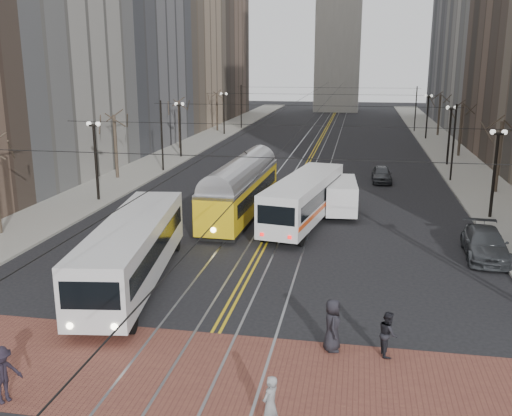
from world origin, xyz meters
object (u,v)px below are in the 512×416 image
at_px(cargo_van, 341,198).
at_px(pedestrian_c, 388,333).
at_px(streetcar, 241,194).
at_px(pedestrian_b, 270,405).
at_px(pedestrian_a, 332,325).
at_px(rear_bus, 304,201).
at_px(sedan_parked, 485,244).
at_px(pedestrian_d, 2,375).
at_px(sedan_grey, 382,174).
at_px(transit_bus, 133,253).

relative_size(cargo_van, pedestrian_c, 3.19).
relative_size(streetcar, pedestrian_c, 7.94).
bearing_deg(pedestrian_b, pedestrian_a, -171.23).
height_order(rear_bus, pedestrian_a, rear_bus).
bearing_deg(pedestrian_a, sedan_parked, -39.62).
bearing_deg(pedestrian_c, pedestrian_a, 80.47).
distance_m(sedan_parked, pedestrian_d, 23.67).
distance_m(rear_bus, sedan_parked, 11.08).
distance_m(streetcar, pedestrian_c, 19.46).
bearing_deg(sedan_grey, pedestrian_a, -96.32).
distance_m(rear_bus, pedestrian_b, 21.26).
relative_size(sedan_grey, sedan_parked, 0.77).
bearing_deg(rear_bus, sedan_parked, -15.37).
height_order(transit_bus, cargo_van, transit_bus).
bearing_deg(streetcar, pedestrian_b, -74.08).
bearing_deg(transit_bus, rear_bus, 51.98).
relative_size(sedan_parked, pedestrian_a, 2.68).
bearing_deg(transit_bus, sedan_parked, 14.36).
bearing_deg(rear_bus, pedestrian_c, -64.48).
bearing_deg(pedestrian_d, cargo_van, 10.99).
xyz_separation_m(sedan_grey, pedestrian_d, (-12.24, -35.40, 0.24)).
height_order(streetcar, pedestrian_a, streetcar).
bearing_deg(pedestrian_b, rear_bus, -151.98).
bearing_deg(pedestrian_a, transit_bus, 56.70).
height_order(sedan_parked, pedestrian_d, pedestrian_d).
distance_m(rear_bus, pedestrian_a, 16.43).
bearing_deg(pedestrian_d, streetcar, 25.06).
xyz_separation_m(sedan_grey, sedan_parked, (4.73, -18.90, 0.07)).
distance_m(transit_bus, pedestrian_c, 12.16).
relative_size(pedestrian_a, pedestrian_d, 1.07).
distance_m(streetcar, pedestrian_b, 23.00).
relative_size(transit_bus, pedestrian_c, 7.48).
bearing_deg(cargo_van, rear_bus, -131.90).
bearing_deg(rear_bus, pedestrian_b, -76.98).
xyz_separation_m(transit_bus, pedestrian_d, (-0.28, -9.62, -0.60)).
distance_m(sedan_grey, pedestrian_d, 37.46).
xyz_separation_m(streetcar, pedestrian_d, (-2.66, -22.33, -0.60)).
relative_size(streetcar, rear_bus, 1.13).
xyz_separation_m(pedestrian_a, pedestrian_b, (-1.44, -5.00, -0.11)).
bearing_deg(pedestrian_c, sedan_grey, -10.92).
bearing_deg(pedestrian_b, transit_bus, -115.90).
distance_m(sedan_grey, pedestrian_a, 30.52).
height_order(cargo_van, sedan_grey, cargo_van).
relative_size(sedan_grey, pedestrian_b, 2.33).
distance_m(streetcar, rear_bus, 4.44).
xyz_separation_m(pedestrian_a, pedestrian_d, (-9.57, -5.00, -0.06)).
bearing_deg(pedestrian_a, cargo_van, -5.66).
bearing_deg(streetcar, sedan_grey, 55.95).
height_order(cargo_van, pedestrian_d, cargo_van).
bearing_deg(sedan_parked, cargo_van, 139.11).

